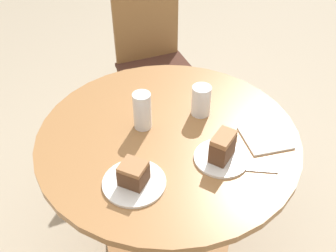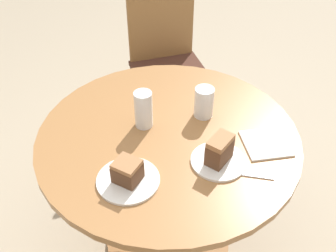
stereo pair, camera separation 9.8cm
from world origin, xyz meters
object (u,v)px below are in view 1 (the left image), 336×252
(cake_slice_far, at_px, (133,173))
(glass_water, at_px, (201,102))
(plate_far, at_px, (134,182))
(cake_slice_near, at_px, (223,147))
(glass_lemonade, at_px, (142,113))
(plate_near, at_px, (221,158))
(chair, at_px, (154,62))

(cake_slice_far, distance_m, glass_water, 0.46)
(plate_far, xyz_separation_m, glass_water, (0.33, 0.33, 0.05))
(cake_slice_near, height_order, glass_lemonade, glass_lemonade)
(plate_far, relative_size, glass_water, 1.68)
(cake_slice_near, xyz_separation_m, glass_lemonade, (-0.25, 0.25, 0.01))
(plate_near, xyz_separation_m, cake_slice_far, (-0.33, -0.05, 0.05))
(plate_near, distance_m, plate_far, 0.33)
(chair, bearing_deg, glass_lemonade, -113.24)
(chair, distance_m, glass_water, 0.87)
(chair, relative_size, cake_slice_near, 7.96)
(plate_near, height_order, cake_slice_far, cake_slice_far)
(chair, relative_size, cake_slice_far, 8.04)
(cake_slice_far, relative_size, glass_lemonade, 0.74)
(plate_near, distance_m, glass_water, 0.28)
(chair, height_order, glass_water, chair)
(cake_slice_far, relative_size, glass_water, 0.89)
(chair, xyz_separation_m, plate_far, (-0.29, -1.15, 0.23))
(cake_slice_near, bearing_deg, plate_near, -45.00)
(cake_slice_far, xyz_separation_m, glass_water, (0.33, 0.33, 0.01))
(cake_slice_far, bearing_deg, glass_lemonade, 74.58)
(plate_far, relative_size, cake_slice_near, 1.86)
(plate_far, distance_m, cake_slice_near, 0.34)
(glass_lemonade, bearing_deg, cake_slice_near, -44.79)
(chair, relative_size, glass_lemonade, 5.98)
(glass_lemonade, height_order, glass_water, glass_lemonade)
(plate_near, height_order, cake_slice_near, cake_slice_near)
(cake_slice_far, bearing_deg, plate_far, -90.00)
(chair, distance_m, plate_far, 1.20)
(chair, bearing_deg, plate_near, -97.42)
(plate_far, xyz_separation_m, cake_slice_near, (0.33, 0.05, 0.06))
(plate_far, bearing_deg, chair, 75.87)
(chair, distance_m, plate_near, 1.12)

